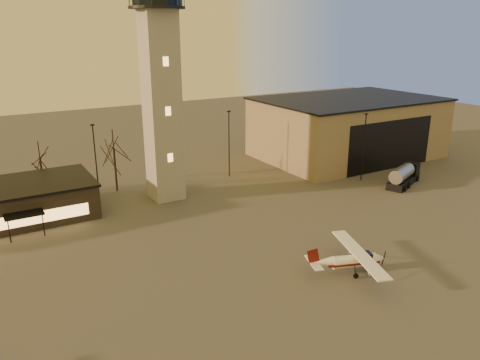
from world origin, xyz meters
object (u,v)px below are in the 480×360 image
(hangar, at_px, (348,127))
(fuel_truck, at_px, (404,177))
(control_tower, at_px, (160,74))
(cessna_front, at_px, (355,263))

(hangar, distance_m, fuel_truck, 17.58)
(control_tower, bearing_deg, fuel_truck, -21.65)
(control_tower, xyz_separation_m, cessna_front, (7.42, -28.14, -15.37))
(fuel_truck, bearing_deg, hangar, 53.20)
(hangar, bearing_deg, control_tower, -173.69)
(hangar, height_order, cessna_front, hangar)
(control_tower, height_order, hangar, control_tower)
(cessna_front, distance_m, fuel_truck, 28.92)
(fuel_truck, bearing_deg, control_tower, 135.63)
(cessna_front, relative_size, fuel_truck, 1.20)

